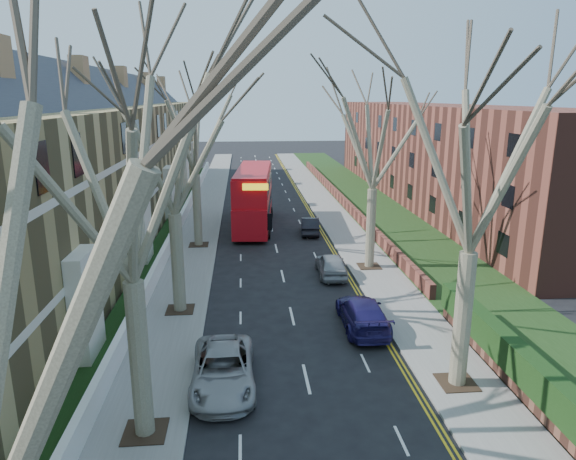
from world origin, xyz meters
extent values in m
cube|color=slate|center=(-6.00, 39.00, 0.06)|extent=(3.00, 102.00, 0.12)
cube|color=slate|center=(6.00, 39.00, 0.06)|extent=(3.00, 102.00, 0.12)
cube|color=olive|center=(-13.80, 31.00, 5.00)|extent=(9.00, 78.00, 10.00)
cube|color=#2E2F38|center=(-13.80, 31.00, 11.00)|extent=(4.67, 78.00, 4.67)
cube|color=silver|center=(-9.35, 31.00, 3.50)|extent=(0.12, 78.00, 0.35)
cube|color=silver|center=(-9.35, 31.00, 7.00)|extent=(0.12, 78.00, 0.35)
cube|color=brown|center=(17.50, 43.00, 5.00)|extent=(8.00, 54.00, 10.00)
cube|color=brown|center=(7.70, 43.00, 0.57)|extent=(0.35, 54.00, 0.90)
cube|color=white|center=(-7.65, 31.00, 0.62)|extent=(0.30, 78.00, 1.00)
cube|color=#1B3312|center=(10.50, 39.00, 0.15)|extent=(6.00, 102.00, 0.06)
cylinder|color=brown|center=(-5.70, 6.00, 2.75)|extent=(0.64, 0.64, 5.25)
cube|color=#2D2116|center=(-5.70, 6.00, 0.14)|extent=(1.40, 1.40, 0.05)
cylinder|color=brown|center=(-5.70, 16.00, 2.66)|extent=(0.64, 0.64, 5.07)
cube|color=#2D2116|center=(-5.70, 16.00, 0.14)|extent=(1.40, 1.40, 0.05)
cylinder|color=brown|center=(-5.70, 28.00, 2.75)|extent=(0.60, 0.60, 5.25)
cube|color=#2D2116|center=(-5.70, 28.00, 0.14)|extent=(1.40, 1.40, 0.05)
cylinder|color=brown|center=(5.70, 8.00, 2.75)|extent=(0.64, 0.64, 5.25)
cube|color=#2D2116|center=(5.70, 8.00, 0.14)|extent=(1.40, 1.40, 0.05)
cylinder|color=brown|center=(5.70, 22.00, 2.66)|extent=(0.60, 0.60, 5.07)
cube|color=#2D2116|center=(5.70, 22.00, 0.14)|extent=(1.40, 1.40, 0.05)
cube|color=#AE0C14|center=(-1.45, 33.56, 1.52)|extent=(3.64, 11.92, 2.35)
cube|color=#AE0C14|center=(-1.45, 33.56, 3.76)|extent=(3.59, 11.33, 2.13)
cube|color=black|center=(-1.45, 33.56, 2.00)|extent=(3.58, 10.99, 0.96)
cube|color=black|center=(-1.45, 33.56, 3.87)|extent=(3.56, 10.75, 0.96)
imported|color=gray|center=(-3.23, 8.73, 0.71)|extent=(2.43, 5.16, 1.43)
imported|color=#1D1753|center=(3.26, 13.39, 0.72)|extent=(2.11, 5.02, 1.45)
imported|color=gray|center=(3.01, 20.84, 0.71)|extent=(1.79, 4.20, 1.42)
imported|color=black|center=(3.01, 31.00, 0.67)|extent=(1.83, 4.18, 1.33)
camera|label=1|loc=(-2.32, -8.95, 10.79)|focal=32.00mm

